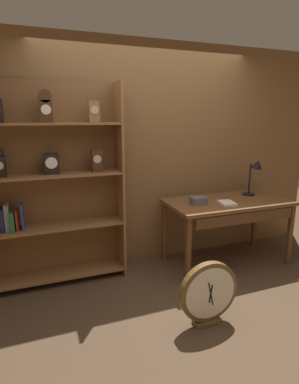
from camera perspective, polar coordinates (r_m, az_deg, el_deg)
The scene contains 8 objects.
ground_plane at distance 3.05m, azimuth 8.33°, elevation -21.56°, with size 10.00×10.00×0.00m, color #4C3826.
back_wood_panel at distance 3.69m, azimuth -0.56°, elevation 6.62°, with size 4.80×0.05×2.60m, color brown.
bookshelf at distance 3.33m, azimuth -18.41°, elevation 0.95°, with size 1.46×0.33×2.11m.
workbench at distance 3.77m, azimuth 14.54°, elevation -2.80°, with size 1.47×0.74×0.79m.
desk_lamp at distance 4.04m, azimuth 19.00°, elevation 3.68°, with size 0.21×0.21×0.47m.
toolbox_small at distance 3.52m, azimuth 9.07°, elevation -1.61°, with size 0.18×0.12×0.08m, color #595960.
open_repair_manual at distance 3.61m, azimuth 14.20°, elevation -1.99°, with size 0.16×0.22×0.03m, color silver.
round_clock_large at distance 2.80m, azimuth 10.88°, elevation -17.97°, with size 0.54×0.11×0.58m.
Camera 1 is at (-1.25, -2.16, 1.75)m, focal length 28.74 mm.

